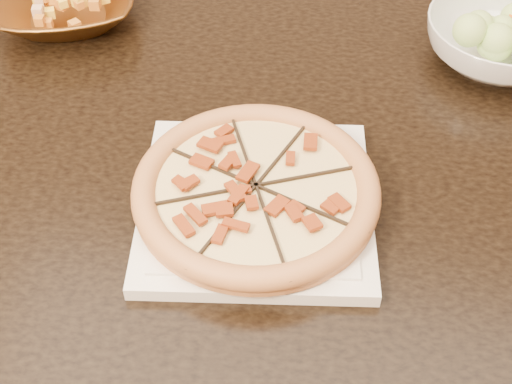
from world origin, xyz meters
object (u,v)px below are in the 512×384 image
at_px(dining_table, 201,165).
at_px(pizza, 256,190).
at_px(salad_bowl, 500,41).
at_px(plate, 256,203).
at_px(bronze_bowl, 66,5).

xyz_separation_m(dining_table, pizza, (0.11, -0.16, 0.13)).
bearing_deg(salad_bowl, plate, -129.59).
xyz_separation_m(dining_table, salad_bowl, (0.40, 0.20, 0.13)).
height_order(plate, salad_bowl, salad_bowl).
xyz_separation_m(pizza, bronze_bowl, (-0.36, 0.34, -0.01)).
relative_size(plate, bronze_bowl, 1.40).
bearing_deg(plate, bronze_bowl, 136.46).
distance_m(bronze_bowl, salad_bowl, 0.66).
distance_m(dining_table, pizza, 0.23).
height_order(pizza, bronze_bowl, bronze_bowl).
relative_size(dining_table, bronze_bowl, 7.16).
relative_size(plate, pizza, 1.06).
xyz_separation_m(pizza, salad_bowl, (0.29, 0.35, 0.00)).
height_order(plate, pizza, pizza).
bearing_deg(salad_bowl, dining_table, -153.70).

